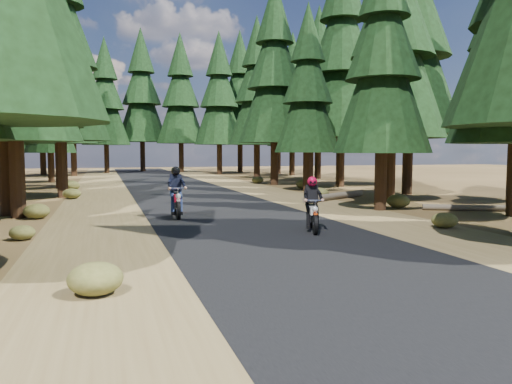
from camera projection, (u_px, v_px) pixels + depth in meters
ground at (272, 236)px, 13.69m from camera, size 120.00×120.00×0.00m
road at (228, 214)px, 18.46m from camera, size 6.00×100.00×0.01m
shoulder_l at (98, 219)px, 17.11m from camera, size 3.20×100.00×0.01m
shoulder_r at (341, 210)px, 19.80m from camera, size 3.20×100.00×0.01m
pine_forest at (169, 67)px, 33.09m from camera, size 34.59×55.08×16.32m
log_near at (335, 196)px, 24.06m from camera, size 4.46×3.07×0.32m
log_far at (477, 208)px, 19.42m from camera, size 3.74×2.09×0.24m
understory_shrubs at (258, 200)px, 20.87m from camera, size 14.99×30.17×0.63m
rider_lead at (313, 213)px, 14.40m from camera, size 1.02×1.85×1.58m
rider_follow at (177, 201)px, 17.47m from camera, size 0.70×2.02×1.78m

